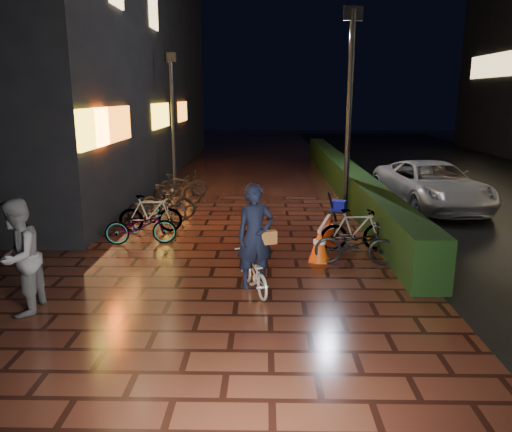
{
  "coord_description": "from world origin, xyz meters",
  "views": [
    {
      "loc": [
        0.47,
        -9.94,
        3.32
      ],
      "look_at": [
        0.3,
        -0.74,
        1.1
      ],
      "focal_mm": 35.0,
      "sensor_mm": 36.0,
      "label": 1
    }
  ],
  "objects_px": {
    "cyclist": "(255,253)",
    "cart_assembly": "(338,207)",
    "bystander_person": "(18,257)",
    "traffic_barrier": "(324,237)",
    "van": "(431,185)"
  },
  "relations": [
    {
      "from": "traffic_barrier",
      "to": "cart_assembly",
      "type": "height_order",
      "value": "cart_assembly"
    },
    {
      "from": "traffic_barrier",
      "to": "cart_assembly",
      "type": "bearing_deg",
      "value": 75.17
    },
    {
      "from": "traffic_barrier",
      "to": "cyclist",
      "type": "bearing_deg",
      "value": -122.19
    },
    {
      "from": "traffic_barrier",
      "to": "van",
      "type": "bearing_deg",
      "value": 50.76
    },
    {
      "from": "bystander_person",
      "to": "cart_assembly",
      "type": "height_order",
      "value": "bystander_person"
    },
    {
      "from": "bystander_person",
      "to": "cyclist",
      "type": "bearing_deg",
      "value": 103.05
    },
    {
      "from": "bystander_person",
      "to": "traffic_barrier",
      "type": "relative_size",
      "value": 1.08
    },
    {
      "from": "bystander_person",
      "to": "traffic_barrier",
      "type": "height_order",
      "value": "bystander_person"
    },
    {
      "from": "bystander_person",
      "to": "traffic_barrier",
      "type": "xyz_separation_m",
      "value": [
        5.07,
        3.23,
        -0.57
      ]
    },
    {
      "from": "cyclist",
      "to": "cart_assembly",
      "type": "bearing_deg",
      "value": 66.04
    },
    {
      "from": "bystander_person",
      "to": "van",
      "type": "distance_m",
      "value": 11.83
    },
    {
      "from": "bystander_person",
      "to": "van",
      "type": "height_order",
      "value": "bystander_person"
    },
    {
      "from": "cyclist",
      "to": "cart_assembly",
      "type": "relative_size",
      "value": 2.06
    },
    {
      "from": "van",
      "to": "bystander_person",
      "type": "bearing_deg",
      "value": -145.0
    },
    {
      "from": "bystander_person",
      "to": "cyclist",
      "type": "relative_size",
      "value": 0.95
    }
  ]
}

